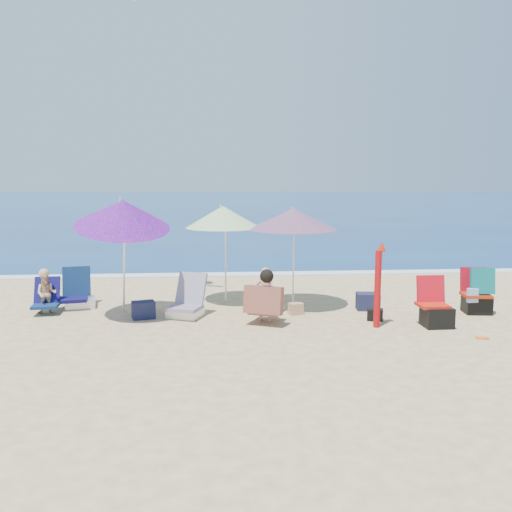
{
  "coord_description": "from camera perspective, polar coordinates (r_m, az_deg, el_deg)",
  "views": [
    {
      "loc": [
        -1.04,
        -8.59,
        2.51
      ],
      "look_at": [
        -0.3,
        1.0,
        1.1
      ],
      "focal_mm": 37.74,
      "sensor_mm": 36.0,
      "label": 1
    }
  ],
  "objects": [
    {
      "name": "orange_item",
      "position": [
        9.23,
        22.86,
        -8.02
      ],
      "size": [
        0.21,
        0.15,
        0.03
      ],
      "color": "orange",
      "rests_on": "ground"
    },
    {
      "name": "bag_navy_a",
      "position": [
        9.9,
        -11.84,
        -5.61
      ],
      "size": [
        0.46,
        0.38,
        0.31
      ],
      "color": "#1A1D3A",
      "rests_on": "ground"
    },
    {
      "name": "bag_black_a",
      "position": [
        10.2,
        -11.82,
        -5.53
      ],
      "size": [
        0.33,
        0.31,
        0.19
      ],
      "color": "black",
      "rests_on": "ground"
    },
    {
      "name": "sea",
      "position": [
        53.66,
        -3.32,
        5.58
      ],
      "size": [
        120.0,
        80.0,
        0.12
      ],
      "color": "navy",
      "rests_on": "ground"
    },
    {
      "name": "bag_tan",
      "position": [
        10.0,
        4.24,
        -5.6
      ],
      "size": [
        0.29,
        0.24,
        0.21
      ],
      "color": "tan",
      "rests_on": "ground"
    },
    {
      "name": "foam",
      "position": [
        13.95,
        -0.07,
        -1.94
      ],
      "size": [
        120.0,
        0.5,
        0.04
      ],
      "color": "white",
      "rests_on": "ground"
    },
    {
      "name": "umbrella_blue",
      "position": [
        9.71,
        -13.96,
        4.38
      ],
      "size": [
        2.17,
        2.21,
        2.3
      ],
      "color": "white",
      "rests_on": "ground"
    },
    {
      "name": "furled_umbrella",
      "position": [
        9.23,
        12.84,
        -2.59
      ],
      "size": [
        0.23,
        0.22,
        1.44
      ],
      "color": "#AF0C0E",
      "rests_on": "ground"
    },
    {
      "name": "bag_navy_b",
      "position": [
        10.53,
        11.77,
        -4.73
      ],
      "size": [
        0.46,
        0.36,
        0.32
      ],
      "color": "#1A1E3A",
      "rests_on": "ground"
    },
    {
      "name": "chair_navy",
      "position": [
        11.08,
        -18.34,
        -4.12
      ],
      "size": [
        0.73,
        0.82,
        0.76
      ],
      "color": "#0E0B41",
      "rests_on": "ground"
    },
    {
      "name": "camp_chair_right",
      "position": [
        10.81,
        22.38,
        -3.99
      ],
      "size": [
        0.58,
        0.57,
        0.88
      ],
      "color": "#A6270B",
      "rests_on": "ground"
    },
    {
      "name": "umbrella_turquoise",
      "position": [
        10.28,
        3.94,
        3.93
      ],
      "size": [
        1.86,
        1.86,
        1.96
      ],
      "color": "silver",
      "rests_on": "ground"
    },
    {
      "name": "bag_black_b",
      "position": [
        9.79,
        12.5,
        -6.09
      ],
      "size": [
        0.32,
        0.26,
        0.21
      ],
      "color": "black",
      "rests_on": "ground"
    },
    {
      "name": "chair_rainbow",
      "position": [
        9.88,
        -7.35,
        -5.22
      ],
      "size": [
        0.76,
        0.88,
        0.77
      ],
      "color": "#CE6248",
      "rests_on": "ground"
    },
    {
      "name": "person_left",
      "position": [
        10.72,
        -21.34,
        -3.69
      ],
      "size": [
        0.51,
        0.62,
        0.84
      ],
      "color": "tan",
      "rests_on": "ground"
    },
    {
      "name": "umbrella_striped",
      "position": [
        10.64,
        -3.52,
        4.15
      ],
      "size": [
        1.9,
        1.9,
        1.99
      ],
      "color": "silver",
      "rests_on": "ground"
    },
    {
      "name": "camp_chair_left",
      "position": [
        9.66,
        18.49,
        -5.61
      ],
      "size": [
        0.54,
        0.51,
        0.84
      ],
      "color": "red",
      "rests_on": "ground"
    },
    {
      "name": "ground",
      "position": [
        9.01,
        2.42,
        -7.84
      ],
      "size": [
        120.0,
        120.0,
        0.0
      ],
      "color": "#D8BC84",
      "rests_on": "ground"
    },
    {
      "name": "person_center",
      "position": [
        9.3,
        0.96,
        -4.31
      ],
      "size": [
        0.77,
        0.82,
        0.98
      ],
      "color": "tan",
      "rests_on": "ground"
    }
  ]
}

